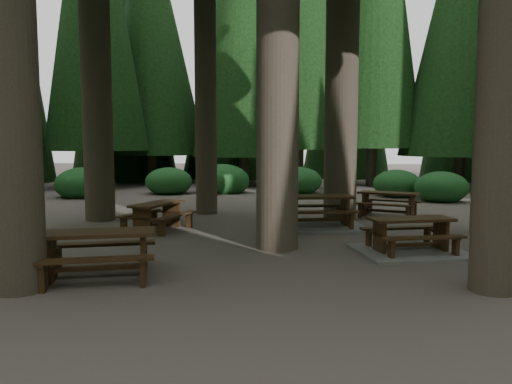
# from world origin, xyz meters

# --- Properties ---
(ground) EXTENTS (80.00, 80.00, 0.00)m
(ground) POSITION_xyz_m (0.00, 0.00, 0.00)
(ground) COLOR #574D46
(ground) RESTS_ON ground
(picnic_table_a) EXTENTS (2.37, 2.11, 0.69)m
(picnic_table_a) POSITION_xyz_m (3.39, -0.05, 0.22)
(picnic_table_a) COLOR gray
(picnic_table_a) RESTS_ON ground
(picnic_table_b) EXTENTS (1.68, 1.87, 0.68)m
(picnic_table_b) POSITION_xyz_m (-2.17, 1.99, 0.45)
(picnic_table_b) COLOR #331F0F
(picnic_table_b) RESTS_ON ground
(picnic_table_c) EXTENTS (2.63, 2.29, 0.80)m
(picnic_table_c) POSITION_xyz_m (1.69, 2.78, 0.27)
(picnic_table_c) COLOR gray
(picnic_table_c) RESTS_ON ground
(picnic_table_d) EXTENTS (2.03, 1.86, 0.71)m
(picnic_table_d) POSITION_xyz_m (3.81, 4.68, 0.47)
(picnic_table_d) COLOR #331F0F
(picnic_table_d) RESTS_ON ground
(picnic_table_e) EXTENTS (2.05, 1.81, 0.75)m
(picnic_table_e) POSITION_xyz_m (-1.90, -2.32, 0.50)
(picnic_table_e) COLOR #331F0F
(picnic_table_e) RESTS_ON ground
(shrub_ring) EXTENTS (23.86, 24.64, 1.49)m
(shrub_ring) POSITION_xyz_m (0.70, 0.75, 0.40)
(shrub_ring) COLOR #1D5727
(shrub_ring) RESTS_ON ground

